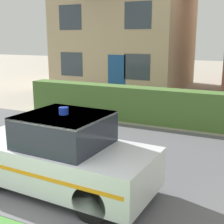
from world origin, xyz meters
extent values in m
cube|color=#5B5B60|center=(0.00, 3.85, 0.01)|extent=(28.00, 6.22, 0.01)
cube|color=#4C7233|center=(0.02, 7.60, 0.62)|extent=(9.83, 0.71, 1.24)
cylinder|color=black|center=(-1.15, 2.81, 0.33)|extent=(0.65, 0.23, 0.64)
cylinder|color=black|center=(1.25, 2.70, 0.33)|extent=(0.65, 0.23, 0.64)
cylinder|color=black|center=(1.19, 1.27, 0.33)|extent=(0.65, 0.23, 0.64)
cube|color=silver|center=(0.02, 2.04, 0.57)|extent=(3.95, 1.80, 0.75)
cube|color=#232833|center=(0.19, 2.03, 1.25)|extent=(1.62, 1.53, 0.61)
cube|color=silver|center=(0.19, 2.03, 1.54)|extent=(1.62, 1.53, 0.04)
cube|color=orange|center=(0.06, 2.85, 0.62)|extent=(3.68, 0.18, 0.07)
cube|color=orange|center=(-0.02, 1.22, 0.62)|extent=(3.68, 0.18, 0.07)
cylinder|color=#1933A5|center=(0.19, 2.03, 1.62)|extent=(0.18, 0.18, 0.14)
cube|color=tan|center=(-4.15, 15.31, 2.71)|extent=(7.07, 6.54, 5.43)
cube|color=navy|center=(-3.33, 12.03, 1.05)|extent=(1.00, 0.02, 2.10)
cube|color=#333D47|center=(-6.09, 12.03, 1.52)|extent=(1.40, 0.02, 1.30)
cube|color=#333D47|center=(-2.21, 12.03, 1.52)|extent=(1.40, 0.02, 1.30)
cube|color=#333D47|center=(-6.09, 12.03, 4.02)|extent=(1.40, 0.02, 1.30)
cube|color=#333D47|center=(-2.21, 12.03, 4.02)|extent=(1.40, 0.02, 1.30)
camera|label=1|loc=(3.48, -2.73, 2.97)|focal=50.00mm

